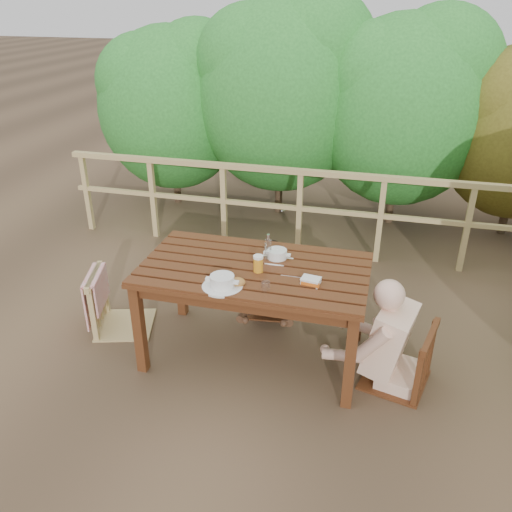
% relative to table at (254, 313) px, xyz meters
% --- Properties ---
extents(ground, '(60.00, 60.00, 0.00)m').
position_rel_table_xyz_m(ground, '(0.00, 0.00, -0.41)').
color(ground, brown).
rests_on(ground, ground).
extents(table, '(1.76, 0.99, 0.82)m').
position_rel_table_xyz_m(table, '(0.00, 0.00, 0.00)').
color(table, '#42210F').
rests_on(table, ground).
extents(chair_left, '(0.64, 0.64, 1.03)m').
position_rel_table_xyz_m(chair_left, '(-1.25, 0.10, 0.11)').
color(chair_left, tan).
rests_on(chair_left, ground).
extents(chair_far, '(0.49, 0.49, 0.89)m').
position_rel_table_xyz_m(chair_far, '(-0.02, 0.70, 0.04)').
color(chair_far, '#42210F').
rests_on(chair_far, ground).
extents(chair_right, '(0.59, 0.59, 0.98)m').
position_rel_table_xyz_m(chair_right, '(1.15, -0.06, 0.08)').
color(chair_right, '#42210F').
rests_on(chair_right, ground).
extents(woman, '(0.55, 0.65, 1.20)m').
position_rel_table_xyz_m(woman, '(-0.02, 0.72, 0.19)').
color(woman, black).
rests_on(woman, ground).
extents(diner_right, '(0.82, 0.73, 1.42)m').
position_rel_table_xyz_m(diner_right, '(1.18, -0.06, 0.30)').
color(diner_right, beige).
rests_on(diner_right, ground).
extents(railing, '(5.60, 0.10, 1.01)m').
position_rel_table_xyz_m(railing, '(0.00, 2.00, 0.10)').
color(railing, tan).
rests_on(railing, ground).
extents(hedge_row, '(6.60, 1.60, 3.80)m').
position_rel_table_xyz_m(hedge_row, '(0.40, 3.20, 1.49)').
color(hedge_row, '#266E26').
rests_on(hedge_row, ground).
extents(soup_near, '(0.30, 0.30, 0.10)m').
position_rel_table_xyz_m(soup_near, '(-0.15, -0.35, 0.46)').
color(soup_near, silver).
rests_on(soup_near, table).
extents(soup_far, '(0.26, 0.26, 0.09)m').
position_rel_table_xyz_m(soup_far, '(0.14, 0.19, 0.45)').
color(soup_far, silver).
rests_on(soup_far, table).
extents(bread_roll, '(0.11, 0.09, 0.07)m').
position_rel_table_xyz_m(bread_roll, '(-0.05, -0.29, 0.44)').
color(bread_roll, '#A76333').
rests_on(bread_roll, table).
extents(beer_glass, '(0.08, 0.08, 0.15)m').
position_rel_table_xyz_m(beer_glass, '(0.05, -0.07, 0.48)').
color(beer_glass, '#C8700C').
rests_on(beer_glass, table).
extents(bottle, '(0.06, 0.06, 0.23)m').
position_rel_table_xyz_m(bottle, '(0.07, 0.15, 0.52)').
color(bottle, white).
rests_on(bottle, table).
extents(tumbler, '(0.06, 0.06, 0.07)m').
position_rel_table_xyz_m(tumbler, '(0.17, -0.31, 0.45)').
color(tumbler, silver).
rests_on(tumbler, table).
extents(butter_tub, '(0.15, 0.12, 0.06)m').
position_rel_table_xyz_m(butter_tub, '(0.47, -0.15, 0.44)').
color(butter_tub, silver).
rests_on(butter_tub, table).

